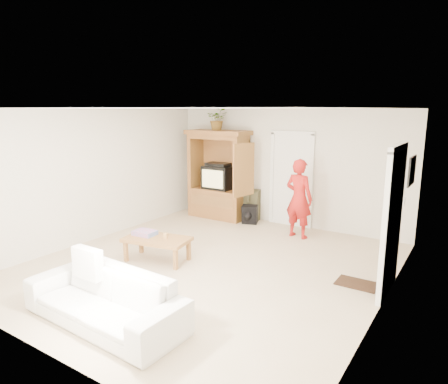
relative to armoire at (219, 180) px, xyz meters
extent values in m
plane|color=tan|center=(1.58, -2.66, -0.91)|extent=(6.00, 6.00, 0.00)
plane|color=white|center=(1.58, -2.66, 1.69)|extent=(6.00, 6.00, 0.00)
plane|color=silver|center=(1.58, 0.34, 0.39)|extent=(5.50, 0.00, 5.50)
plane|color=silver|center=(1.58, -5.66, 0.39)|extent=(5.50, 0.00, 5.50)
plane|color=silver|center=(-1.17, -2.66, 0.39)|extent=(0.00, 6.00, 6.00)
plane|color=silver|center=(4.33, -2.66, 0.39)|extent=(0.00, 6.00, 6.00)
cube|color=brown|center=(-0.02, -0.01, -0.56)|extent=(1.40, 0.60, 0.70)
cube|color=brown|center=(-0.67, -0.01, 0.39)|extent=(0.10, 0.60, 1.20)
cube|color=brown|center=(0.63, -0.01, 0.39)|extent=(0.10, 0.60, 1.20)
cube|color=brown|center=(-0.02, 0.26, 0.39)|extent=(1.40, 0.06, 1.20)
cube|color=brown|center=(-0.02, -0.01, 1.04)|extent=(1.40, 0.60, 0.10)
cube|color=brown|center=(-0.02, -0.01, 1.14)|extent=(1.52, 0.68, 0.10)
cube|color=brown|center=(0.96, -0.48, 0.39)|extent=(0.16, 0.67, 1.15)
cube|color=black|center=(-0.02, 0.02, 0.07)|extent=(0.70, 0.52, 0.55)
cube|color=tan|center=(-0.02, -0.25, 0.07)|extent=(0.58, 0.02, 0.42)
cube|color=black|center=(-0.02, -0.01, 0.38)|extent=(0.55, 0.35, 0.08)
cube|color=#9D6736|center=(-0.02, -0.30, -0.46)|extent=(1.19, 0.03, 0.25)
cube|color=white|center=(1.73, 0.31, 0.11)|extent=(0.85, 0.05, 2.04)
cube|color=black|center=(4.30, -2.06, 0.11)|extent=(0.05, 0.90, 2.04)
cube|color=black|center=(4.31, -0.76, 0.69)|extent=(0.03, 0.60, 0.48)
cube|color=#382316|center=(3.88, -2.06, -0.90)|extent=(0.60, 0.40, 0.02)
imported|color=#4C7238|center=(-0.02, -0.03, 1.45)|extent=(0.61, 0.60, 0.52)
imported|color=#A81916|center=(2.22, -0.42, -0.10)|extent=(0.64, 0.47, 1.62)
imported|color=white|center=(1.56, -4.87, -0.59)|extent=(2.21, 0.93, 0.64)
cube|color=#9D6736|center=(0.70, -2.98, -0.52)|extent=(1.21, 0.81, 0.06)
cube|color=#9D6736|center=(0.27, -3.30, -0.73)|extent=(0.07, 0.07, 0.36)
cube|color=#9D6736|center=(0.18, -2.85, -0.73)|extent=(0.07, 0.07, 0.36)
cube|color=#9D6736|center=(1.22, -3.12, -0.73)|extent=(0.07, 0.07, 0.36)
cube|color=#9D6736|center=(1.13, -2.66, -0.73)|extent=(0.07, 0.07, 0.36)
cube|color=#FF5473|center=(0.42, -2.98, -0.45)|extent=(0.40, 0.31, 0.08)
cylinder|color=tan|center=(0.85, -2.93, -0.44)|extent=(0.08, 0.08, 0.10)
camera|label=1|loc=(5.25, -7.85, 1.68)|focal=32.00mm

